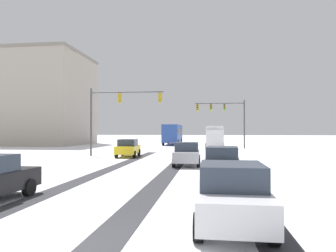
% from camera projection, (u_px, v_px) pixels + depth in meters
% --- Properties ---
extents(ground_plane, '(300.00, 300.00, 0.00)m').
position_uv_depth(ground_plane, '(54.00, 248.00, 6.63)').
color(ground_plane, white).
extents(wheel_track_left_lane, '(0.95, 29.70, 0.01)m').
position_uv_depth(wheel_track_left_lane, '(112.00, 168.00, 20.40)').
color(wheel_track_left_lane, '#38383D').
rests_on(wheel_track_left_lane, ground).
extents(wheel_track_right_lane, '(1.00, 29.70, 0.01)m').
position_uv_depth(wheel_track_right_lane, '(172.00, 169.00, 19.90)').
color(wheel_track_right_lane, '#38383D').
rests_on(wheel_track_right_lane, ground).
extents(wheel_track_center, '(0.94, 29.70, 0.01)m').
position_uv_depth(wheel_track_center, '(232.00, 170.00, 19.43)').
color(wheel_track_center, '#38383D').
rests_on(wheel_track_center, ground).
extents(sidewalk_kerb_right, '(4.00, 29.70, 0.12)m').
position_uv_depth(sidewalk_kerb_right, '(321.00, 174.00, 17.49)').
color(sidewalk_kerb_right, white).
rests_on(sidewalk_kerb_right, ground).
extents(traffic_signal_near_left, '(7.17, 0.54, 6.50)m').
position_uv_depth(traffic_signal_near_left, '(117.00, 107.00, 30.29)').
color(traffic_signal_near_left, '#47474C').
rests_on(traffic_signal_near_left, ground).
extents(traffic_signal_far_right, '(6.68, 0.43, 6.50)m').
position_uv_depth(traffic_signal_far_right, '(224.00, 113.00, 42.66)').
color(traffic_signal_far_right, '#47474C').
rests_on(traffic_signal_far_right, ground).
extents(car_yellow_cab_lead, '(2.01, 4.19, 1.62)m').
position_uv_depth(car_yellow_cab_lead, '(128.00, 148.00, 29.30)').
color(car_yellow_cab_lead, yellow).
rests_on(car_yellow_cab_lead, ground).
extents(car_silver_second, '(1.90, 4.13, 1.62)m').
position_uv_depth(car_silver_second, '(187.00, 154.00, 22.06)').
color(car_silver_second, '#B7BABF').
rests_on(car_silver_second, ground).
extents(car_grey_third, '(2.02, 4.19, 1.62)m').
position_uv_depth(car_grey_third, '(222.00, 162.00, 16.22)').
color(car_grey_third, slate).
rests_on(car_grey_third, ground).
extents(car_white_fifth, '(1.85, 4.11, 1.62)m').
position_uv_depth(car_white_fifth, '(232.00, 194.00, 8.11)').
color(car_white_fifth, silver).
rests_on(car_white_fifth, ground).
extents(bus_oncoming, '(2.75, 11.02, 3.38)m').
position_uv_depth(bus_oncoming, '(173.00, 133.00, 54.69)').
color(bus_oncoming, '#284793').
rests_on(bus_oncoming, ground).
extents(box_truck_delivery, '(2.32, 7.41, 3.02)m').
position_uv_depth(box_truck_delivery, '(214.00, 136.00, 41.64)').
color(box_truck_delivery, silver).
rests_on(box_truck_delivery, ground).
extents(office_building_far_left_block, '(25.09, 14.50, 15.44)m').
position_uv_depth(office_building_far_left_block, '(15.00, 100.00, 54.87)').
color(office_building_far_left_block, '#A89E8E').
rests_on(office_building_far_left_block, ground).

